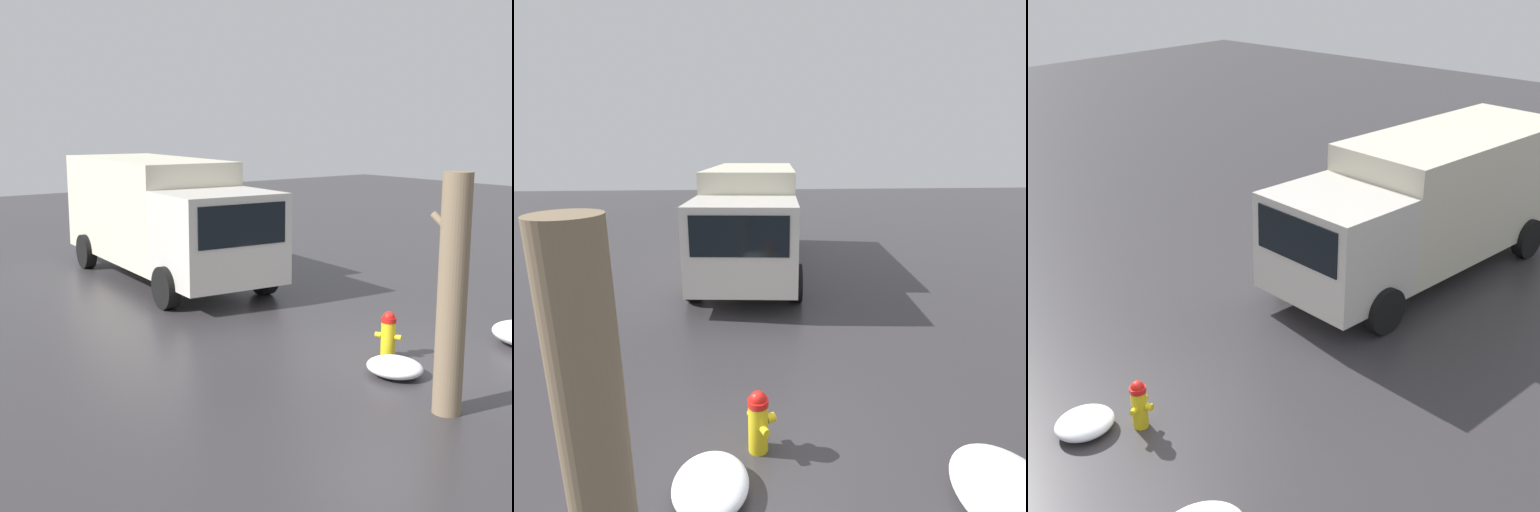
{
  "view_description": "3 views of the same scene",
  "coord_description": "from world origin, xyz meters",
  "views": [
    {
      "loc": [
        -7.68,
        8.5,
        3.84
      ],
      "look_at": [
        3.12,
        0.37,
        1.29
      ],
      "focal_mm": 50.0,
      "sensor_mm": 36.0,
      "label": 1
    },
    {
      "loc": [
        -4.04,
        0.14,
        3.55
      ],
      "look_at": [
        4.42,
        -0.45,
        1.21
      ],
      "focal_mm": 28.0,
      "sensor_mm": 36.0,
      "label": 2
    },
    {
      "loc": [
        -5.0,
        -7.48,
        6.8
      ],
      "look_at": [
        4.01,
        0.73,
        1.25
      ],
      "focal_mm": 50.0,
      "sensor_mm": 36.0,
      "label": 3
    }
  ],
  "objects": [
    {
      "name": "snow_pile_by_hydrant",
      "position": [
        -0.63,
        0.52,
        0.14
      ],
      "size": [
        0.91,
        0.8,
        0.28
      ],
      "color": "white",
      "rests_on": "ground_plane"
    },
    {
      "name": "tree_trunk",
      "position": [
        -2.01,
        1.03,
        1.62
      ],
      "size": [
        0.59,
        0.39,
        3.23
      ],
      "color": "#7F6B51",
      "rests_on": "ground_plane"
    },
    {
      "name": "delivery_truck",
      "position": [
        7.67,
        -0.13,
        1.61
      ],
      "size": [
        7.7,
        3.2,
        2.94
      ],
      "rotation": [
        0.0,
        0.0,
        1.48
      ],
      "color": "beige",
      "rests_on": "ground_plane"
    },
    {
      "name": "snow_pile_curbside",
      "position": [
        -1.01,
        -2.47,
        0.2
      ],
      "size": [
        1.3,
        1.04,
        0.41
      ],
      "color": "white",
      "rests_on": "ground_plane"
    },
    {
      "name": "ground_plane",
      "position": [
        0.0,
        0.0,
        0.0
      ],
      "size": [
        60.0,
        60.0,
        0.0
      ],
      "primitive_type": "plane",
      "color": "#333033"
    },
    {
      "name": "fire_hydrant",
      "position": [
        0.0,
        -0.0,
        0.41
      ],
      "size": [
        0.44,
        0.36,
        0.8
      ],
      "rotation": [
        0.0,
        0.0,
        5.15
      ],
      "color": "yellow",
      "rests_on": "ground_plane"
    }
  ]
}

